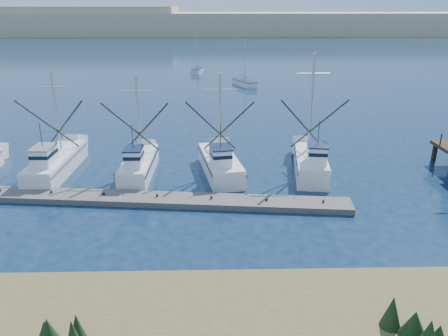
{
  "coord_description": "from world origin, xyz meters",
  "views": [
    {
      "loc": [
        -1.85,
        -22.84,
        13.59
      ],
      "look_at": [
        -1.09,
        8.0,
        2.04
      ],
      "focal_mm": 35.0,
      "sensor_mm": 36.0,
      "label": 1
    }
  ],
  "objects": [
    {
      "name": "ground",
      "position": [
        0.0,
        0.0,
        0.0
      ],
      "size": [
        500.0,
        500.0,
        0.0
      ],
      "primitive_type": "plane",
      "color": "#0C1C39",
      "rests_on": "ground"
    },
    {
      "name": "floating_dock",
      "position": [
        -8.02,
        6.62,
        0.21
      ],
      "size": [
        32.15,
        5.52,
        0.43
      ],
      "primitive_type": "cube",
      "rotation": [
        0.0,
        0.0,
        -0.11
      ],
      "color": "#635E58",
      "rests_on": "ground"
    },
    {
      "name": "dune_ridge",
      "position": [
        0.0,
        210.0,
        5.0
      ],
      "size": [
        360.0,
        60.0,
        10.0
      ],
      "primitive_type": "cube",
      "color": "tan",
      "rests_on": "ground"
    },
    {
      "name": "trawler_fleet",
      "position": [
        -7.54,
        11.81,
        0.99
      ],
      "size": [
        31.37,
        9.45,
        9.96
      ],
      "color": "white",
      "rests_on": "ground"
    },
    {
      "name": "sailboat_near",
      "position": [
        3.73,
        55.2,
        0.49
      ],
      "size": [
        4.2,
        6.19,
        8.1
      ],
      "rotation": [
        0.0,
        0.0,
        0.43
      ],
      "color": "white",
      "rests_on": "ground"
    },
    {
      "name": "sailboat_far",
      "position": [
        -5.21,
        71.41,
        0.51
      ],
      "size": [
        2.44,
        5.28,
        8.1
      ],
      "rotation": [
        0.0,
        0.0,
        -0.16
      ],
      "color": "white",
      "rests_on": "ground"
    }
  ]
}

